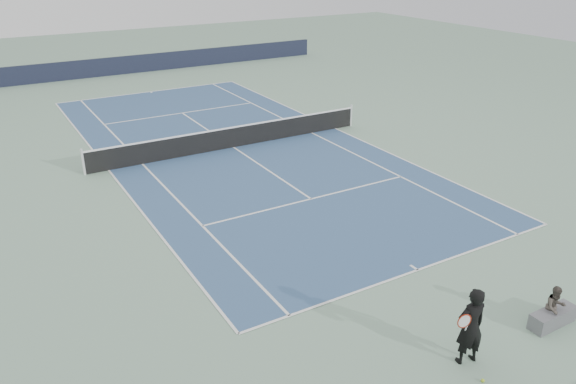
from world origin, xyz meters
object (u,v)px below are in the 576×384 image
tennis_player (470,326)px  spectator_bench (554,312)px  tennis_ball (483,381)px  tennis_net (233,137)px

tennis_player → spectator_bench: tennis_player is taller
tennis_player → tennis_ball: (-0.17, -0.65, -0.88)m
tennis_net → tennis_ball: size_ratio=174.08×
spectator_bench → tennis_net: bearing=94.0°
tennis_player → tennis_net: bearing=83.8°
tennis_player → tennis_ball: tennis_player is taller
tennis_net → tennis_player: size_ratio=7.04×
tennis_ball → spectator_bench: 2.95m
tennis_net → tennis_ball: tennis_net is taller
tennis_ball → spectator_bench: spectator_bench is taller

